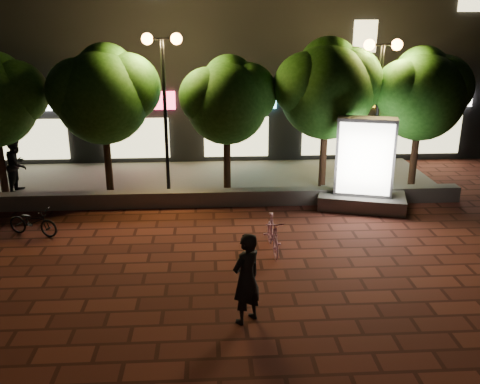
{
  "coord_description": "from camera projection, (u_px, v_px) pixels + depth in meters",
  "views": [
    {
      "loc": [
        -0.09,
        -11.68,
        5.78
      ],
      "look_at": [
        0.7,
        1.5,
        1.28
      ],
      "focal_mm": 38.97,
      "sensor_mm": 36.0,
      "label": 1
    }
  ],
  "objects": [
    {
      "name": "sidewalk",
      "position": [
        213.0,
        180.0,
        19.04
      ],
      "size": [
        16.0,
        5.0,
        0.08
      ],
      "primitive_type": "cube",
      "color": "#5F5C58",
      "rests_on": "ground"
    },
    {
      "name": "tree_mid",
      "position": [
        228.0,
        97.0,
        17.06
      ],
      "size": [
        3.24,
        2.7,
        4.5
      ],
      "color": "black",
      "rests_on": "sidewalk"
    },
    {
      "name": "retaining_wall",
      "position": [
        213.0,
        198.0,
        16.61
      ],
      "size": [
        16.0,
        0.45,
        0.5
      ],
      "primitive_type": "cube",
      "color": "#5F5C58",
      "rests_on": "ground"
    },
    {
      "name": "building_block",
      "position": [
        209.0,
        33.0,
        23.57
      ],
      "size": [
        28.0,
        8.12,
        11.3
      ],
      "color": "black",
      "rests_on": "ground"
    },
    {
      "name": "tree_far_right",
      "position": [
        422.0,
        91.0,
        17.39
      ],
      "size": [
        3.48,
        2.9,
        4.76
      ],
      "color": "black",
      "rests_on": "sidewalk"
    },
    {
      "name": "street_lamp_right",
      "position": [
        380.0,
        76.0,
        16.88
      ],
      "size": [
        1.26,
        0.36,
        4.98
      ],
      "color": "black",
      "rests_on": "sidewalk"
    },
    {
      "name": "street_lamp_left",
      "position": [
        163.0,
        73.0,
        16.44
      ],
      "size": [
        1.26,
        0.36,
        5.18
      ],
      "color": "black",
      "rests_on": "sidewalk"
    },
    {
      "name": "pedestrian",
      "position": [
        17.0,
        165.0,
        17.51
      ],
      "size": [
        0.75,
        0.93,
        1.85
      ],
      "primitive_type": "imported",
      "rotation": [
        0.0,
        0.0,
        1.52
      ],
      "color": "black",
      "rests_on": "sidewalk"
    },
    {
      "name": "ground",
      "position": [
        215.0,
        261.0,
        12.91
      ],
      "size": [
        80.0,
        80.0,
        0.0
      ],
      "primitive_type": "plane",
      "color": "#5C261D",
      "rests_on": "ground"
    },
    {
      "name": "tree_right",
      "position": [
        328.0,
        86.0,
        17.14
      ],
      "size": [
        3.72,
        3.1,
        5.07
      ],
      "color": "black",
      "rests_on": "sidewalk"
    },
    {
      "name": "scooter_parked",
      "position": [
        33.0,
        222.0,
        14.3
      ],
      "size": [
        1.58,
        0.98,
        0.78
      ],
      "primitive_type": "imported",
      "rotation": [
        0.0,
        0.0,
        1.24
      ],
      "color": "black",
      "rests_on": "ground"
    },
    {
      "name": "ad_kiosk",
      "position": [
        364.0,
        172.0,
        16.11
      ],
      "size": [
        2.92,
        2.01,
        2.87
      ],
      "color": "#5F5C58",
      "rests_on": "ground"
    },
    {
      "name": "scooter_pink",
      "position": [
        273.0,
        234.0,
        13.29
      ],
      "size": [
        0.5,
        1.59,
        0.95
      ],
      "primitive_type": "imported",
      "rotation": [
        0.0,
        0.0,
        0.04
      ],
      "color": "#D186B7",
      "rests_on": "ground"
    },
    {
      "name": "tree_left",
      "position": [
        104.0,
        91.0,
        16.76
      ],
      "size": [
        3.6,
        3.0,
        4.89
      ],
      "color": "black",
      "rests_on": "sidewalk"
    },
    {
      "name": "rider",
      "position": [
        246.0,
        279.0,
        10.08
      ],
      "size": [
        0.82,
        0.79,
        1.88
      ],
      "primitive_type": "imported",
      "rotation": [
        0.0,
        0.0,
        3.84
      ],
      "color": "black",
      "rests_on": "ground"
    }
  ]
}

